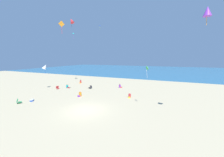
{
  "coord_description": "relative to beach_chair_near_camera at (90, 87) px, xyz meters",
  "views": [
    {
      "loc": [
        8.34,
        -11.87,
        5.85
      ],
      "look_at": [
        0.0,
        7.44,
        2.56
      ],
      "focal_mm": 21.32,
      "sensor_mm": 36.0,
      "label": 1
    }
  ],
  "objects": [
    {
      "name": "person_4",
      "position": [
        -5.18,
        3.91,
        0.01
      ],
      "size": [
        0.48,
        0.7,
        0.81
      ],
      "rotation": [
        0.0,
        0.0,
        4.94
      ],
      "color": "red",
      "rests_on": "ground_plane"
    },
    {
      "name": "person_1",
      "position": [
        4.92,
        3.07,
        -0.0
      ],
      "size": [
        0.66,
        0.43,
        0.77
      ],
      "rotation": [
        0.0,
        0.0,
        6.1
      ],
      "color": "purple",
      "rests_on": "ground_plane"
    },
    {
      "name": "beach_chair_far_left",
      "position": [
        -3.94,
        -10.87,
        0.01
      ],
      "size": [
        0.69,
        0.73,
        0.64
      ],
      "rotation": [
        0.0,
        0.0,
        1.13
      ],
      "color": "#2D9956",
      "rests_on": "ground_plane"
    },
    {
      "name": "kite_red",
      "position": [
        -5.86,
        2.52,
        13.28
      ],
      "size": [
        1.31,
        0.98,
        1.86
      ],
      "rotation": [
        0.0,
        0.0,
        4.57
      ],
      "color": "red"
    },
    {
      "name": "person_3",
      "position": [
        8.51,
        -2.65,
        -0.01
      ],
      "size": [
        0.39,
        0.62,
        0.74
      ],
      "rotation": [
        0.0,
        0.0,
        4.82
      ],
      "color": "red",
      "rests_on": "ground_plane"
    },
    {
      "name": "beach_chair_near_camera",
      "position": [
        0.0,
        0.0,
        0.0
      ],
      "size": [
        0.72,
        0.55,
        0.63
      ],
      "rotation": [
        0.0,
        0.0,
        3.04
      ],
      "color": "black",
      "rests_on": "ground_plane"
    },
    {
      "name": "cooler_box",
      "position": [
        -3.21,
        -9.58,
        -0.16
      ],
      "size": [
        0.64,
        0.68,
        0.25
      ],
      "rotation": [
        0.0,
        0.0,
        5.34
      ],
      "color": "#2D56B7",
      "rests_on": "ground_plane"
    },
    {
      "name": "kite_white",
      "position": [
        -7.18,
        -3.8,
        3.93
      ],
      "size": [
        1.21,
        1.24,
        1.92
      ],
      "rotation": [
        0.0,
        0.0,
        2.43
      ],
      "color": "white"
    },
    {
      "name": "person_2",
      "position": [
        1.35,
        -5.03,
        0.02
      ],
      "size": [
        0.45,
        0.71,
        0.83
      ],
      "rotation": [
        0.0,
        0.0,
        4.55
      ],
      "color": "orange",
      "rests_on": "ground_plane"
    },
    {
      "name": "kite_green",
      "position": [
        11.37,
        -5.81,
        4.31
      ],
      "size": [
        0.37,
        0.43,
        1.4
      ],
      "rotation": [
        0.0,
        0.0,
        5.73
      ],
      "color": "green"
    },
    {
      "name": "person_0",
      "position": [
        -4.39,
        -1.37,
        0.02
      ],
      "size": [
        0.66,
        0.4,
        0.82
      ],
      "rotation": [
        0.0,
        0.0,
        0.03
      ],
      "color": "#19ADB2",
      "rests_on": "ground_plane"
    },
    {
      "name": "kite_teal",
      "position": [
        -7.94,
        5.44,
        11.34
      ],
      "size": [
        0.63,
        0.45,
        1.34
      ],
      "rotation": [
        0.0,
        0.0,
        3.1
      ],
      "color": "#1EADAD"
    },
    {
      "name": "kite_purple",
      "position": [
        16.16,
        -8.05,
        9.17
      ],
      "size": [
        0.83,
        0.86,
        1.45
      ],
      "rotation": [
        0.0,
        0.0,
        3.55
      ],
      "color": "purple"
    },
    {
      "name": "kite_blue",
      "position": [
        -6.47,
        16.24,
        15.22
      ],
      "size": [
        0.5,
        0.48,
        1.48
      ],
      "rotation": [
        0.0,
        0.0,
        3.74
      ],
      "color": "blue"
    },
    {
      "name": "kite_orange",
      "position": [
        -0.41,
        -6.23,
        10.15
      ],
      "size": [
        0.45,
        0.75,
        1.77
      ],
      "rotation": [
        0.0,
        0.0,
        1.08
      ],
      "color": "orange"
    },
    {
      "name": "ocean_water",
      "position": [
        5.34,
        44.74,
        -0.26
      ],
      "size": [
        120.0,
        60.0,
        0.05
      ],
      "primitive_type": "cube",
      "color": "teal",
      "rests_on": "ground_plane"
    },
    {
      "name": "beach_chair_far_right",
      "position": [
        -5.54,
        -2.72,
        -0.03
      ],
      "size": [
        0.75,
        0.7,
        0.57
      ],
      "rotation": [
        0.0,
        0.0,
        5.82
      ],
      "color": "#D13D3D",
      "rests_on": "ground_plane"
    },
    {
      "name": "ground_plane",
      "position": [
        5.34,
        0.66,
        -0.28
      ],
      "size": [
        120.0,
        120.0,
        0.0
      ],
      "primitive_type": "plane",
      "color": "#C6B58C"
    }
  ]
}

